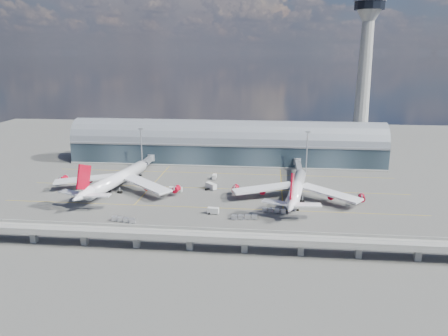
# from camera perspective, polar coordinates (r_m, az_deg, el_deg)

# --- Properties ---
(ground) EXTENTS (500.00, 500.00, 0.00)m
(ground) POSITION_cam_1_polar(r_m,az_deg,el_deg) (213.24, -1.79, -4.28)
(ground) COLOR #474744
(ground) RESTS_ON ground
(taxi_lines) EXTENTS (200.00, 80.12, 0.01)m
(taxi_lines) POSITION_cam_1_polar(r_m,az_deg,el_deg) (234.06, -1.06, -2.53)
(taxi_lines) COLOR gold
(taxi_lines) RESTS_ON ground
(terminal) EXTENTS (200.00, 30.00, 28.00)m
(terminal) POSITION_cam_1_polar(r_m,az_deg,el_deg) (285.02, 0.32, 2.98)
(terminal) COLOR #202D36
(terminal) RESTS_ON ground
(control_tower) EXTENTS (19.00, 19.00, 103.00)m
(control_tower) POSITION_cam_1_polar(r_m,az_deg,el_deg) (288.90, 17.76, 10.52)
(control_tower) COLOR gray
(control_tower) RESTS_ON ground
(guideway) EXTENTS (220.00, 8.50, 7.20)m
(guideway) POSITION_cam_1_polar(r_m,az_deg,el_deg) (160.71, -4.50, -8.86)
(guideway) COLOR gray
(guideway) RESTS_ON ground
(floodlight_mast_left) EXTENTS (3.00, 0.70, 25.70)m
(floodlight_mast_left) POSITION_cam_1_polar(r_m,az_deg,el_deg) (272.08, -10.72, 2.64)
(floodlight_mast_left) COLOR gray
(floodlight_mast_left) RESTS_ON ground
(floodlight_mast_right) EXTENTS (3.00, 0.70, 25.70)m
(floodlight_mast_right) POSITION_cam_1_polar(r_m,az_deg,el_deg) (261.64, 10.77, 2.16)
(floodlight_mast_right) COLOR gray
(floodlight_mast_right) RESTS_ON ground
(airliner_left) EXTENTS (68.84, 72.46, 22.15)m
(airliner_left) POSITION_cam_1_polar(r_m,az_deg,el_deg) (231.62, -14.02, -1.53)
(airliner_left) COLOR white
(airliner_left) RESTS_ON ground
(airliner_right) EXTENTS (64.51, 67.47, 21.42)m
(airliner_right) POSITION_cam_1_polar(r_m,az_deg,el_deg) (214.53, 9.42, -2.80)
(airliner_right) COLOR white
(airliner_right) RESTS_ON ground
(jet_bridge_left) EXTENTS (4.40, 28.00, 7.25)m
(jet_bridge_left) POSITION_cam_1_polar(r_m,az_deg,el_deg) (271.29, -10.09, 0.80)
(jet_bridge_left) COLOR gray
(jet_bridge_left) RESTS_ON ground
(jet_bridge_right) EXTENTS (4.40, 32.00, 7.25)m
(jet_bridge_right) POSITION_cam_1_polar(r_m,az_deg,el_deg) (259.52, 9.70, 0.19)
(jet_bridge_right) COLOR gray
(jet_bridge_right) RESTS_ON ground
(service_truck_0) EXTENTS (3.68, 7.63, 3.03)m
(service_truck_0) POSITION_cam_1_polar(r_m,az_deg,el_deg) (225.71, -18.35, -3.55)
(service_truck_0) COLOR beige
(service_truck_0) RESTS_ON ground
(service_truck_1) EXTENTS (5.19, 2.90, 2.89)m
(service_truck_1) POSITION_cam_1_polar(r_m,az_deg,el_deg) (195.71, -1.42, -5.60)
(service_truck_1) COLOR beige
(service_truck_1) RESTS_ON ground
(service_truck_2) EXTENTS (7.33, 2.69, 2.60)m
(service_truck_2) POSITION_cam_1_polar(r_m,az_deg,el_deg) (227.12, -6.37, -2.81)
(service_truck_2) COLOR beige
(service_truck_2) RESTS_ON ground
(service_truck_3) EXTENTS (4.11, 7.18, 3.27)m
(service_truck_3) POSITION_cam_1_polar(r_m,az_deg,el_deg) (204.06, 9.20, -4.87)
(service_truck_3) COLOR beige
(service_truck_3) RESTS_ON ground
(service_truck_4) EXTENTS (2.34, 4.67, 2.71)m
(service_truck_4) POSITION_cam_1_polar(r_m,az_deg,el_deg) (248.73, -1.26, -1.15)
(service_truck_4) COLOR beige
(service_truck_4) RESTS_ON ground
(service_truck_5) EXTENTS (6.70, 6.70, 3.31)m
(service_truck_5) POSITION_cam_1_polar(r_m,az_deg,el_deg) (230.23, -1.71, -2.39)
(service_truck_5) COLOR beige
(service_truck_5) RESTS_ON ground
(cargo_train_0) EXTENTS (11.53, 4.26, 1.90)m
(cargo_train_0) POSITION_cam_1_polar(r_m,az_deg,el_deg) (191.65, -13.01, -6.60)
(cargo_train_0) COLOR gray
(cargo_train_0) RESTS_ON ground
(cargo_train_1) EXTENTS (11.61, 3.60, 1.91)m
(cargo_train_1) POSITION_cam_1_polar(r_m,az_deg,el_deg) (189.71, 2.67, -6.44)
(cargo_train_1) COLOR gray
(cargo_train_1) RESTS_ON ground
(cargo_train_2) EXTENTS (10.99, 3.67, 1.81)m
(cargo_train_2) POSITION_cam_1_polar(r_m,az_deg,el_deg) (198.51, 6.52, -5.56)
(cargo_train_2) COLOR gray
(cargo_train_2) RESTS_ON ground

